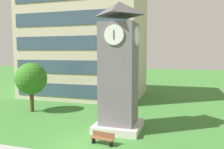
{
  "coord_description": "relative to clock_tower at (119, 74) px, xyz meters",
  "views": [
    {
      "loc": [
        6.82,
        -14.71,
        6.72
      ],
      "look_at": [
        0.91,
        4.98,
        4.72
      ],
      "focal_mm": 36.3,
      "sensor_mm": 36.0,
      "label": 1
    }
  ],
  "objects": [
    {
      "name": "office_building",
      "position": [
        -9.22,
        14.23,
        3.07
      ],
      "size": [
        17.53,
        11.63,
        16.0
      ],
      "color": "beige",
      "rests_on": "ground"
    },
    {
      "name": "clock_tower",
      "position": [
        0.0,
        0.0,
        0.0
      ],
      "size": [
        3.9,
        3.9,
        10.98
      ],
      "color": "slate",
      "rests_on": "ground"
    },
    {
      "name": "ground_plane",
      "position": [
        -1.82,
        -3.98,
        -4.93
      ],
      "size": [
        160.0,
        160.0,
        0.0
      ],
      "primitive_type": "plane",
      "color": "#3D7A33"
    },
    {
      "name": "park_bench",
      "position": [
        -0.29,
        -3.48,
        -4.47
      ],
      "size": [
        1.85,
        0.75,
        0.88
      ],
      "color": "brown",
      "rests_on": "ground"
    },
    {
      "name": "tree_by_building",
      "position": [
        -11.02,
        2.95,
        -1.14
      ],
      "size": [
        3.54,
        3.54,
        5.58
      ],
      "color": "#513823",
      "rests_on": "ground"
    }
  ]
}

